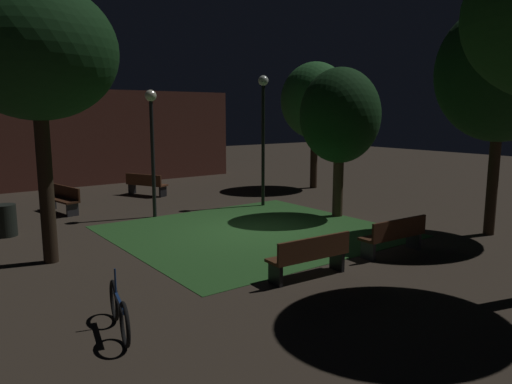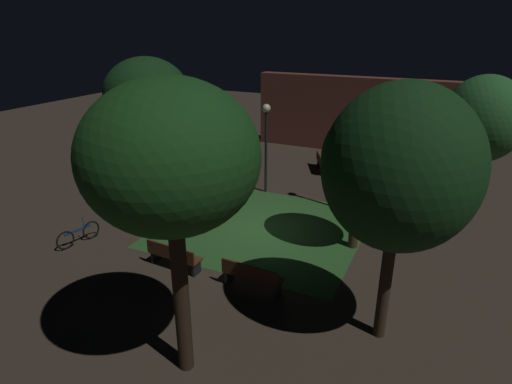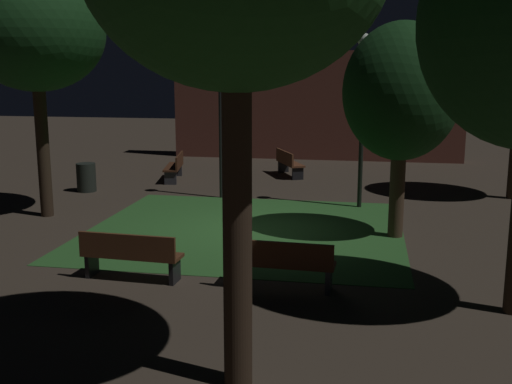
{
  "view_description": "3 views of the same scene",
  "coord_description": "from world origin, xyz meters",
  "px_view_note": "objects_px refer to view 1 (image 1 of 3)",
  "views": [
    {
      "loc": [
        -7.72,
        -10.43,
        3.29
      ],
      "look_at": [
        0.12,
        0.07,
        1.11
      ],
      "focal_mm": 33.41,
      "sensor_mm": 36.0,
      "label": 1
    },
    {
      "loc": [
        5.81,
        -12.99,
        7.17
      ],
      "look_at": [
        -0.61,
        0.75,
        1.1
      ],
      "focal_mm": 29.65,
      "sensor_mm": 36.0,
      "label": 2
    },
    {
      "loc": [
        2.68,
        -13.65,
        3.73
      ],
      "look_at": [
        0.36,
        -0.64,
        1.05
      ],
      "focal_mm": 43.42,
      "sensor_mm": 36.0,
      "label": 3
    }
  ],
  "objects_px": {
    "tree_near_wall": "(315,101)",
    "trash_bin": "(5,220)",
    "bench_by_lamp": "(146,184)",
    "lamp_post_near_wall": "(263,118)",
    "bench_path_side": "(395,235)",
    "bench_lawn_edge": "(63,198)",
    "tree_back_right": "(36,52)",
    "bench_front_left": "(310,255)",
    "bicycle": "(119,311)",
    "tree_lawn_side": "(502,73)",
    "lamp_post_plaza_east": "(152,130)",
    "tree_back_left": "(340,116)"
  },
  "relations": [
    {
      "from": "trash_bin",
      "to": "tree_back_right",
      "type": "bearing_deg",
      "value": -82.85
    },
    {
      "from": "lamp_post_near_wall",
      "to": "bicycle",
      "type": "xyz_separation_m",
      "value": [
        -7.88,
        -6.67,
        -2.76
      ]
    },
    {
      "from": "bench_path_side",
      "to": "bench_by_lamp",
      "type": "distance_m",
      "value": 11.2
    },
    {
      "from": "bench_path_side",
      "to": "tree_back_right",
      "type": "height_order",
      "value": "tree_back_right"
    },
    {
      "from": "tree_near_wall",
      "to": "lamp_post_plaza_east",
      "type": "height_order",
      "value": "tree_near_wall"
    },
    {
      "from": "bench_front_left",
      "to": "bench_by_lamp",
      "type": "bearing_deg",
      "value": 82.8
    },
    {
      "from": "tree_back_right",
      "to": "tree_lawn_side",
      "type": "bearing_deg",
      "value": -24.11
    },
    {
      "from": "lamp_post_plaza_east",
      "to": "bench_front_left",
      "type": "bearing_deg",
      "value": -89.68
    },
    {
      "from": "bench_by_lamp",
      "to": "lamp_post_near_wall",
      "type": "xyz_separation_m",
      "value": [
        2.51,
        -4.49,
        2.63
      ]
    },
    {
      "from": "bench_front_left",
      "to": "tree_near_wall",
      "type": "xyz_separation_m",
      "value": [
        8.23,
        8.56,
        3.33
      ]
    },
    {
      "from": "tree_back_left",
      "to": "lamp_post_near_wall",
      "type": "xyz_separation_m",
      "value": [
        -0.83,
        2.85,
        -0.08
      ]
    },
    {
      "from": "lamp_post_near_wall",
      "to": "lamp_post_plaza_east",
      "type": "xyz_separation_m",
      "value": [
        -3.95,
        0.55,
        -0.34
      ]
    },
    {
      "from": "lamp_post_near_wall",
      "to": "tree_lawn_side",
      "type": "bearing_deg",
      "value": -70.72
    },
    {
      "from": "tree_lawn_side",
      "to": "bench_path_side",
      "type": "bearing_deg",
      "value": 174.47
    },
    {
      "from": "bench_front_left",
      "to": "tree_near_wall",
      "type": "bearing_deg",
      "value": 46.13
    },
    {
      "from": "tree_lawn_side",
      "to": "lamp_post_near_wall",
      "type": "bearing_deg",
      "value": 109.28
    },
    {
      "from": "bench_lawn_edge",
      "to": "lamp_post_near_wall",
      "type": "distance_m",
      "value": 7.3
    },
    {
      "from": "bench_by_lamp",
      "to": "bench_lawn_edge",
      "type": "bearing_deg",
      "value": -157.83
    },
    {
      "from": "tree_back_right",
      "to": "tree_back_left",
      "type": "xyz_separation_m",
      "value": [
        8.65,
        -0.46,
        -1.35
      ]
    },
    {
      "from": "tree_back_right",
      "to": "tree_back_left",
      "type": "bearing_deg",
      "value": -3.03
    },
    {
      "from": "bench_by_lamp",
      "to": "tree_back_left",
      "type": "distance_m",
      "value": 8.51
    },
    {
      "from": "bench_by_lamp",
      "to": "lamp_post_near_wall",
      "type": "relative_size",
      "value": 0.4
    },
    {
      "from": "tree_near_wall",
      "to": "trash_bin",
      "type": "bearing_deg",
      "value": -174.52
    },
    {
      "from": "tree_back_left",
      "to": "trash_bin",
      "type": "relative_size",
      "value": 5.43
    },
    {
      "from": "tree_near_wall",
      "to": "bench_lawn_edge",
      "type": "bearing_deg",
      "value": 174.0
    },
    {
      "from": "bench_path_side",
      "to": "trash_bin",
      "type": "relative_size",
      "value": 2.11
    },
    {
      "from": "bench_front_left",
      "to": "bicycle",
      "type": "bearing_deg",
      "value": -179.42
    },
    {
      "from": "bench_path_side",
      "to": "tree_lawn_side",
      "type": "distance_m",
      "value": 5.32
    },
    {
      "from": "tree_back_left",
      "to": "bicycle",
      "type": "distance_m",
      "value": 9.93
    },
    {
      "from": "bench_path_side",
      "to": "bench_lawn_edge",
      "type": "bearing_deg",
      "value": 116.86
    },
    {
      "from": "bench_by_lamp",
      "to": "lamp_post_plaza_east",
      "type": "xyz_separation_m",
      "value": [
        -1.44,
        -3.94,
        2.28
      ]
    },
    {
      "from": "tree_back_right",
      "to": "tree_near_wall",
      "type": "relative_size",
      "value": 1.1
    },
    {
      "from": "bench_front_left",
      "to": "tree_back_right",
      "type": "xyz_separation_m",
      "value": [
        -3.91,
        4.24,
        4.05
      ]
    },
    {
      "from": "bench_lawn_edge",
      "to": "trash_bin",
      "type": "distance_m",
      "value": 3.12
    },
    {
      "from": "lamp_post_plaza_east",
      "to": "bicycle",
      "type": "relative_size",
      "value": 2.48
    },
    {
      "from": "tree_back_right",
      "to": "bench_path_side",
      "type": "bearing_deg",
      "value": -32.7
    },
    {
      "from": "tree_lawn_side",
      "to": "lamp_post_near_wall",
      "type": "distance_m",
      "value": 7.5
    },
    {
      "from": "bench_front_left",
      "to": "tree_near_wall",
      "type": "height_order",
      "value": "tree_near_wall"
    },
    {
      "from": "bench_lawn_edge",
      "to": "trash_bin",
      "type": "bearing_deg",
      "value": -132.47
    },
    {
      "from": "bench_lawn_edge",
      "to": "trash_bin",
      "type": "xyz_separation_m",
      "value": [
        -2.1,
        -2.3,
        -0.05
      ]
    },
    {
      "from": "tree_near_wall",
      "to": "lamp_post_near_wall",
      "type": "relative_size",
      "value": 1.2
    },
    {
      "from": "bench_path_side",
      "to": "lamp_post_plaza_east",
      "type": "bearing_deg",
      "value": 110.83
    },
    {
      "from": "bench_path_side",
      "to": "bench_lawn_edge",
      "type": "xyz_separation_m",
      "value": [
        -4.89,
        9.66,
        0.0
      ]
    },
    {
      "from": "bench_path_side",
      "to": "bench_by_lamp",
      "type": "bearing_deg",
      "value": 96.61
    },
    {
      "from": "tree_near_wall",
      "to": "trash_bin",
      "type": "relative_size",
      "value": 6.33
    },
    {
      "from": "bench_front_left",
      "to": "tree_lawn_side",
      "type": "relative_size",
      "value": 0.3
    },
    {
      "from": "bench_path_side",
      "to": "bicycle",
      "type": "relative_size",
      "value": 1.13
    },
    {
      "from": "bench_lawn_edge",
      "to": "bicycle",
      "type": "distance_m",
      "value": 9.86
    },
    {
      "from": "bench_front_left",
      "to": "bicycle",
      "type": "xyz_separation_m",
      "value": [
        -3.97,
        -0.04,
        -0.14
      ]
    },
    {
      "from": "bench_path_side",
      "to": "bicycle",
      "type": "distance_m",
      "value": 6.66
    }
  ]
}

